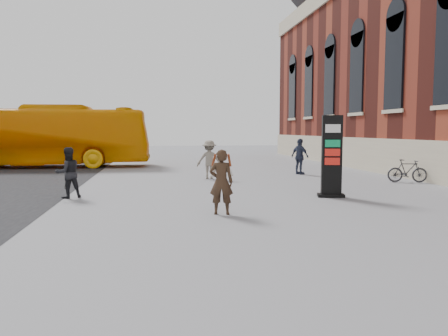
{
  "coord_description": "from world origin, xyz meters",
  "views": [
    {
      "loc": [
        -2.0,
        -11.94,
        2.24
      ],
      "look_at": [
        -0.08,
        0.38,
        1.15
      ],
      "focal_mm": 35.0,
      "sensor_mm": 36.0,
      "label": 1
    }
  ],
  "objects": [
    {
      "name": "woman",
      "position": [
        -0.31,
        -0.61,
        0.89
      ],
      "size": [
        0.74,
        0.69,
        1.73
      ],
      "rotation": [
        0.0,
        0.0,
        2.95
      ],
      "color": "black",
      "rests_on": "ground"
    },
    {
      "name": "bike_7",
      "position": [
        8.6,
        5.16,
        0.49
      ],
      "size": [
        1.7,
        0.9,
        0.99
      ],
      "primitive_type": "imported",
      "rotation": [
        0.0,
        0.0,
        1.29
      ],
      "color": "#27272C",
      "rests_on": "ground"
    },
    {
      "name": "ground",
      "position": [
        0.0,
        0.0,
        0.0
      ],
      "size": [
        100.0,
        100.0,
        0.0
      ],
      "primitive_type": "plane",
      "color": "#9E9EA3"
    },
    {
      "name": "pedestrian_c",
      "position": [
        5.16,
        9.15,
        0.9
      ],
      "size": [
        0.91,
        1.14,
        1.81
      ],
      "primitive_type": "imported",
      "rotation": [
        0.0,
        0.0,
        2.1
      ],
      "color": "#2C344B",
      "rests_on": "ground"
    },
    {
      "name": "pedestrian_a",
      "position": [
        -4.87,
        2.92,
        0.84
      ],
      "size": [
        1.02,
        0.94,
        1.68
      ],
      "primitive_type": "imported",
      "rotation": [
        0.0,
        0.0,
        3.63
      ],
      "color": "black",
      "rests_on": "ground"
    },
    {
      "name": "info_pylon",
      "position": [
        3.77,
        1.8,
        1.36
      ],
      "size": [
        0.95,
        0.63,
        2.72
      ],
      "rotation": [
        0.0,
        0.0,
        -0.25
      ],
      "color": "black",
      "rests_on": "ground"
    },
    {
      "name": "pedestrian_b",
      "position": [
        0.4,
        7.86,
        0.88
      ],
      "size": [
        1.23,
        0.82,
        1.76
      ],
      "primitive_type": "imported",
      "rotation": [
        0.0,
        0.0,
        2.99
      ],
      "color": "gray",
      "rests_on": "ground"
    },
    {
      "name": "bus",
      "position": [
        -9.07,
        15.64,
        1.85
      ],
      "size": [
        13.34,
        3.48,
        3.69
      ],
      "primitive_type": "imported",
      "rotation": [
        0.0,
        0.0,
        1.54
      ],
      "color": "#ED9A04",
      "rests_on": "road"
    }
  ]
}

